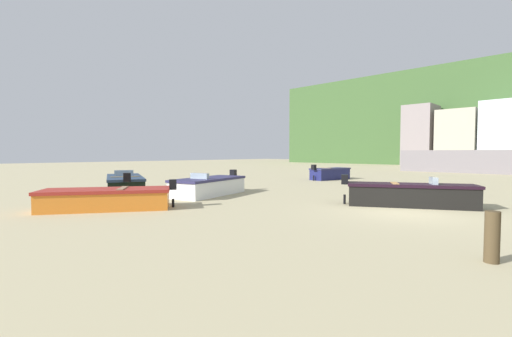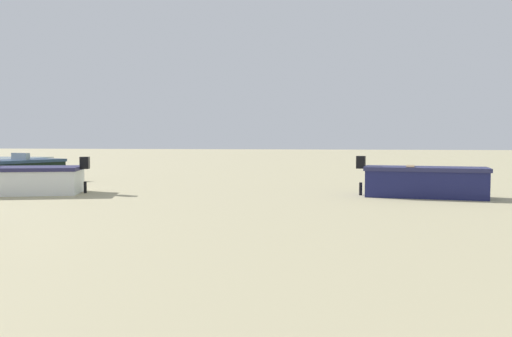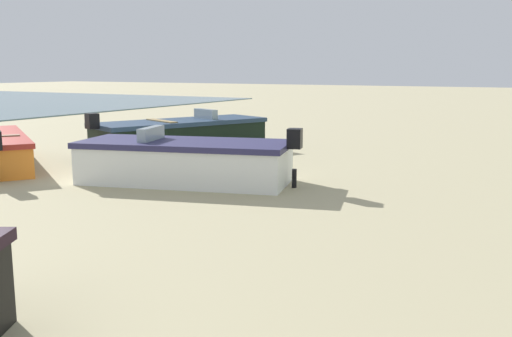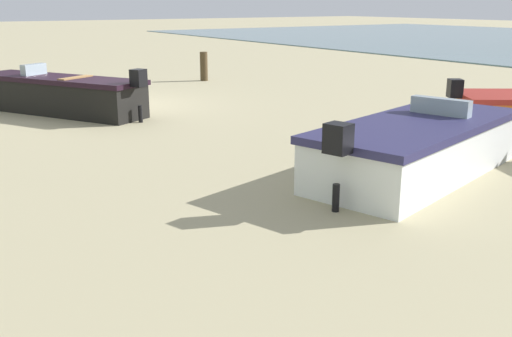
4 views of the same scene
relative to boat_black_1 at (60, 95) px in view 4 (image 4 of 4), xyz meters
name	(u,v)px [view 4 (image 4 of 4)]	position (x,y,z in m)	size (l,w,h in m)	color
ground_plane	(109,107)	(0.21, -1.32, -0.48)	(160.00, 160.00, 0.00)	tan
boat_black_1	(60,95)	(0.00, 0.00, 0.00)	(4.89, 3.43, 1.25)	black
boat_white_2	(417,148)	(-8.81, -3.33, -0.02)	(2.92, 4.83, 1.21)	silver
mooring_post_near_water	(204,66)	(3.75, -6.14, 0.03)	(0.27, 0.27, 1.02)	#453621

